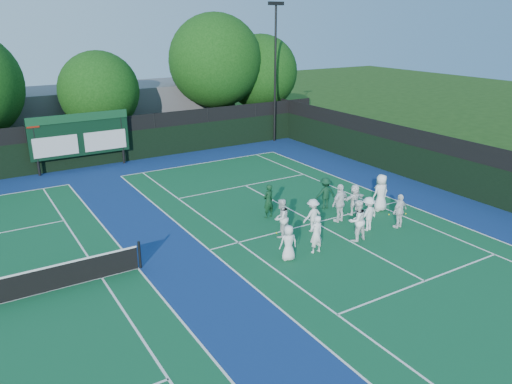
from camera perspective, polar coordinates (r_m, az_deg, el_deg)
ground at (r=22.67m, az=8.33°, el=-4.36°), size 120.00×120.00×0.00m
court_apron at (r=20.48m, az=-6.65°, el=-6.94°), size 34.00×32.00×0.01m
near_court at (r=23.37m, az=6.77°, el=-3.52°), size 11.05×23.85×0.01m
back_fence at (r=33.55m, az=-17.82°, el=5.14°), size 34.00×0.08×3.00m
divider_fence_right at (r=29.14m, az=20.96°, el=2.74°), size 0.08×32.00×3.00m
scoreboard at (r=32.75m, az=-19.50°, el=6.14°), size 6.00×0.21×3.55m
clubhouse at (r=42.01m, az=-15.40°, el=8.97°), size 18.00×6.00×4.00m
light_pole_right at (r=37.97m, az=2.23°, el=15.15°), size 1.20×0.30×10.12m
tree_c at (r=36.84m, az=-17.28°, el=10.75°), size 5.49×5.49×6.99m
tree_d at (r=39.89m, az=-4.54°, el=14.47°), size 7.16×7.16×9.49m
tree_e at (r=42.03m, az=0.63°, el=13.36°), size 6.02×6.02×7.87m
tennis_ball_0 at (r=21.11m, az=3.95°, el=-5.93°), size 0.07×0.07×0.07m
tennis_ball_2 at (r=24.94m, az=14.96°, el=-2.51°), size 0.07×0.07×0.07m
tennis_ball_3 at (r=22.11m, az=2.35°, el=-4.69°), size 0.07×0.07×0.07m
tennis_ball_4 at (r=25.42m, az=7.74°, el=-1.59°), size 0.07×0.07×0.07m
tennis_ball_5 at (r=25.28m, az=16.74°, el=-2.39°), size 0.07×0.07×0.07m
player_front_0 at (r=19.56m, az=3.72°, el=-5.81°), size 0.79×0.61×1.45m
player_front_1 at (r=20.22m, az=6.89°, el=-4.82°), size 0.59×0.39×1.60m
player_front_2 at (r=21.54m, az=11.45°, el=-3.20°), size 0.91×0.72×1.83m
player_front_3 at (r=22.73m, az=12.70°, el=-2.45°), size 1.07×0.69×1.56m
player_front_4 at (r=23.35m, az=16.10°, el=-2.10°), size 0.99×0.53×1.60m
player_back_0 at (r=21.52m, az=2.88°, el=-3.00°), size 1.01×0.91×1.72m
player_back_1 at (r=22.21m, az=6.50°, el=-2.66°), size 1.00×0.61×1.51m
player_back_2 at (r=23.39m, az=9.59°, el=-1.24°), size 1.14×0.65×1.84m
player_back_3 at (r=24.46m, az=11.18°, el=-0.84°), size 1.40×0.47×1.50m
player_back_4 at (r=25.15m, az=14.07°, el=-0.08°), size 0.91×0.59×1.85m
coach_left at (r=23.55m, az=1.42°, el=-1.05°), size 0.67×0.50×1.66m
coach_right at (r=24.92m, az=7.92°, el=-0.15°), size 1.13×0.78×1.61m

